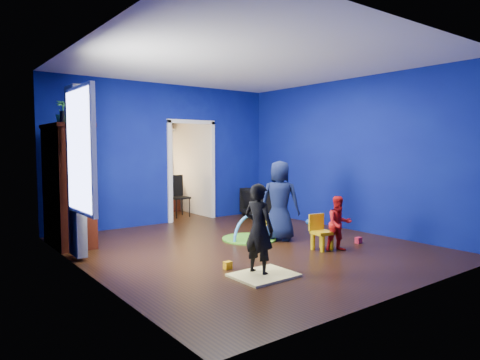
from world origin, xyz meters
TOP-DOWN VIEW (x-y plane):
  - floor at (0.00, 0.00)m, footprint 5.00×5.50m
  - ceiling at (0.00, 0.00)m, footprint 5.00×5.50m
  - wall_back at (0.00, 2.75)m, footprint 5.00×0.02m
  - wall_front at (0.00, -2.75)m, footprint 5.00×0.02m
  - wall_left at (-2.50, 0.00)m, footprint 0.02×5.50m
  - wall_right at (2.50, 0.00)m, footprint 0.02×5.50m
  - alcove at (0.60, 3.62)m, footprint 1.00×1.75m
  - armchair at (2.09, 2.20)m, footprint 0.91×0.90m
  - child_black at (-0.80, -1.25)m, footprint 0.37×0.47m
  - child_navy at (0.76, 0.08)m, footprint 0.74×0.80m
  - toddler_red at (0.97, -1.04)m, footprint 0.50×0.46m
  - vase at (-2.22, 1.56)m, footprint 0.20×0.20m
  - potted_plant at (-2.22, 2.08)m, footprint 0.27×0.27m
  - tv_armoire at (-2.22, 1.86)m, footprint 0.58×1.14m
  - crt_tv at (-2.18, 1.86)m, footprint 0.46×0.70m
  - yellow_blanket at (-0.80, -1.35)m, footprint 0.76×0.61m
  - hopper_ball at (0.71, 0.33)m, footprint 0.44×0.44m
  - kid_chair at (0.82, -0.84)m, footprint 0.32×0.32m
  - play_mat at (0.38, 0.43)m, footprint 0.94×0.94m
  - toy_arch at (0.38, 0.43)m, footprint 0.83×0.24m
  - window_left at (-2.48, 0.35)m, footprint 0.03×0.95m
  - curtain at (-2.37, 0.90)m, footprint 0.14×0.42m
  - doorway at (0.60, 2.75)m, footprint 1.16×0.10m
  - study_desk at (0.60, 4.26)m, footprint 0.88×0.44m
  - desk_monitor at (0.60, 4.38)m, footprint 0.40×0.05m
  - desk_lamp at (0.32, 4.32)m, footprint 0.14×0.14m
  - folding_chair at (0.60, 3.30)m, footprint 0.40×0.40m
  - book_shelf at (0.60, 4.37)m, footprint 0.88×0.24m
  - toy_0 at (1.64, -0.90)m, footprint 0.10×0.08m
  - toy_1 at (2.26, 0.84)m, footprint 0.11×0.11m
  - toy_2 at (-0.97, -0.82)m, footprint 0.10×0.08m
  - toy_3 at (0.74, 0.61)m, footprint 0.11×0.11m
  - toy_4 at (1.09, 0.28)m, footprint 0.10×0.08m

SIDE VIEW (x-z plane):
  - floor at x=0.00m, z-range -0.01..0.01m
  - play_mat at x=0.38m, z-range 0.00..0.03m
  - yellow_blanket at x=-0.80m, z-range 0.00..0.03m
  - toy_arch at x=0.38m, z-range -0.40..0.44m
  - toy_0 at x=1.64m, z-range 0.00..0.10m
  - toy_2 at x=-0.97m, z-range 0.00..0.10m
  - toy_4 at x=1.09m, z-range 0.00..0.10m
  - toy_1 at x=2.26m, z-range 0.00..0.11m
  - toy_3 at x=0.74m, z-range 0.00..0.11m
  - hopper_ball at x=0.71m, z-range 0.00..0.44m
  - kid_chair at x=0.82m, z-range 0.00..0.50m
  - armchair at x=2.09m, z-range 0.00..0.67m
  - study_desk at x=0.60m, z-range 0.00..0.75m
  - toddler_red at x=0.97m, z-range 0.00..0.85m
  - folding_chair at x=0.60m, z-range 0.00..0.92m
  - child_black at x=-0.80m, z-range 0.00..1.15m
  - child_navy at x=0.76m, z-range 0.00..1.37m
  - desk_lamp at x=0.32m, z-range 0.86..1.00m
  - desk_monitor at x=0.60m, z-range 0.79..1.11m
  - tv_armoire at x=-2.22m, z-range 0.00..1.96m
  - crt_tv at x=-2.18m, z-range 0.75..1.29m
  - doorway at x=0.60m, z-range 0.00..2.10m
  - alcove at x=0.60m, z-range 0.00..2.50m
  - curtain at x=-2.37m, z-range 0.05..2.45m
  - wall_back at x=0.00m, z-range 0.00..2.90m
  - wall_front at x=0.00m, z-range 0.00..2.90m
  - wall_left at x=-2.50m, z-range 0.00..2.90m
  - wall_right at x=2.50m, z-range 0.00..2.90m
  - window_left at x=-2.48m, z-range 0.77..2.33m
  - book_shelf at x=0.60m, z-range 2.00..2.04m
  - vase at x=-2.22m, z-range 1.96..2.13m
  - potted_plant at x=-2.22m, z-range 1.96..2.36m
  - ceiling at x=0.00m, z-range 2.90..2.90m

